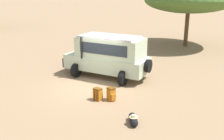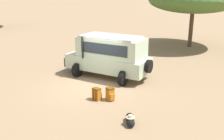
# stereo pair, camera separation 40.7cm
# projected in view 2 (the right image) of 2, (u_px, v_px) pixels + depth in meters

# --- Properties ---
(ground_plane) EXTENTS (320.00, 320.00, 0.00)m
(ground_plane) POSITION_uv_depth(u_px,v_px,m) (93.00, 87.00, 13.96)
(ground_plane) COLOR #8C7051
(safari_vehicle) EXTENTS (5.45, 3.10, 2.44)m
(safari_vehicle) POSITION_uv_depth(u_px,v_px,m) (109.00, 55.00, 15.26)
(safari_vehicle) COLOR #B2C6A8
(safari_vehicle) RESTS_ON ground_plane
(backpack_beside_front_wheel) EXTENTS (0.45, 0.43, 0.59)m
(backpack_beside_front_wheel) POSITION_uv_depth(u_px,v_px,m) (97.00, 94.00, 12.26)
(backpack_beside_front_wheel) COLOR #B26619
(backpack_beside_front_wheel) RESTS_ON ground_plane
(backpack_cluster_center) EXTENTS (0.48, 0.45, 0.62)m
(backpack_cluster_center) POSITION_uv_depth(u_px,v_px,m) (110.00, 94.00, 12.20)
(backpack_cluster_center) COLOR #B26619
(backpack_cluster_center) RESTS_ON ground_plane
(duffel_bag_low_black_case) EXTENTS (0.53, 0.82, 0.41)m
(duffel_bag_low_black_case) POSITION_uv_depth(u_px,v_px,m) (130.00, 120.00, 10.11)
(duffel_bag_low_black_case) COLOR black
(duffel_bag_low_black_case) RESTS_ON ground_plane
(acacia_tree_left_mid) EXTENTS (7.65, 8.06, 5.17)m
(acacia_tree_left_mid) POSITION_uv_depth(u_px,v_px,m) (194.00, 0.00, 22.38)
(acacia_tree_left_mid) COLOR brown
(acacia_tree_left_mid) RESTS_ON ground_plane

